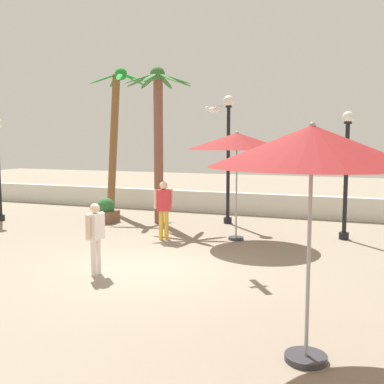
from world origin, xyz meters
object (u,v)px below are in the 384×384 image
object	(u,v)px
patio_umbrella_0	(237,141)
guest_1	(95,232)
patio_umbrella_1	(312,148)
palm_tree_0	(116,126)
planter	(106,211)
lamp_post_3	(346,168)
lamp_post_0	(228,145)
palm_tree_1	(158,126)
guest_0	(164,205)
seagull_1	(214,109)

from	to	relation	value
patio_umbrella_0	guest_1	world-z (taller)	patio_umbrella_0
patio_umbrella_1	palm_tree_0	bearing A→B (deg)	130.60
patio_umbrella_0	planter	bearing A→B (deg)	167.23
lamp_post_3	lamp_post_0	bearing A→B (deg)	161.38
patio_umbrella_1	palm_tree_1	size ratio (longest dim) A/B	0.58
lamp_post_0	guest_1	xyz separation A→B (m)	(-0.84, -6.88, -1.74)
lamp_post_3	planter	bearing A→B (deg)	-179.72
patio_umbrella_0	planter	distance (m)	5.61
palm_tree_0	planter	distance (m)	3.66
palm_tree_1	guest_1	size ratio (longest dim) A/B	3.45
lamp_post_3	guest_0	size ratio (longest dim) A/B	2.18
palm_tree_1	lamp_post_0	size ratio (longest dim) A/B	1.22
patio_umbrella_1	patio_umbrella_0	bearing A→B (deg)	112.60
palm_tree_1	guest_0	world-z (taller)	palm_tree_1
palm_tree_0	lamp_post_0	size ratio (longest dim) A/B	1.28
palm_tree_0	guest_0	xyz separation A→B (m)	(3.73, -3.83, -2.36)
patio_umbrella_1	guest_1	world-z (taller)	patio_umbrella_1
guest_0	planter	distance (m)	3.57
patio_umbrella_1	guest_1	bearing A→B (deg)	153.02
palm_tree_0	guest_0	size ratio (longest dim) A/B	3.33
palm_tree_0	lamp_post_3	distance (m)	8.86
palm_tree_0	guest_1	bearing A→B (deg)	-62.96
patio_umbrella_1	lamp_post_3	xyz separation A→B (m)	(0.05, 7.94, -0.68)
patio_umbrella_0	guest_1	distance (m)	5.14
seagull_1	patio_umbrella_0	bearing A→B (deg)	92.48
lamp_post_3	planter	distance (m)	8.00
palm_tree_1	seagull_1	xyz separation A→B (m)	(3.30, -4.07, 0.23)
lamp_post_3	palm_tree_1	bearing A→B (deg)	175.21
guest_1	planter	world-z (taller)	guest_1
lamp_post_3	planter	size ratio (longest dim) A/B	4.27
lamp_post_0	palm_tree_0	bearing A→B (deg)	171.88
lamp_post_3	seagull_1	distance (m)	4.75
patio_umbrella_0	palm_tree_0	distance (m)	6.50
patio_umbrella_0	palm_tree_1	bearing A→B (deg)	152.41
palm_tree_1	lamp_post_0	xyz separation A→B (m)	(2.22, 0.79, -0.64)
seagull_1	planter	size ratio (longest dim) A/B	1.00
lamp_post_3	guest_1	distance (m)	7.38
patio_umbrella_1	lamp_post_3	distance (m)	7.97
planter	palm_tree_0	bearing A→B (deg)	109.88
palm_tree_0	seagull_1	size ratio (longest dim) A/B	6.49
guest_0	seagull_1	world-z (taller)	seagull_1
lamp_post_0	patio_umbrella_0	bearing A→B (deg)	-68.33
planter	lamp_post_0	bearing A→B (deg)	18.59
lamp_post_0	lamp_post_3	size ratio (longest dim) A/B	1.19
lamp_post_3	planter	xyz separation A→B (m)	(-7.82, -0.04, -1.67)
palm_tree_1	seagull_1	world-z (taller)	palm_tree_1
palm_tree_0	planter	size ratio (longest dim) A/B	6.50
lamp_post_0	guest_0	size ratio (longest dim) A/B	2.59
palm_tree_1	lamp_post_3	bearing A→B (deg)	-4.79
patio_umbrella_0	guest_1	xyz separation A→B (m)	(-1.82, -4.42, -1.88)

